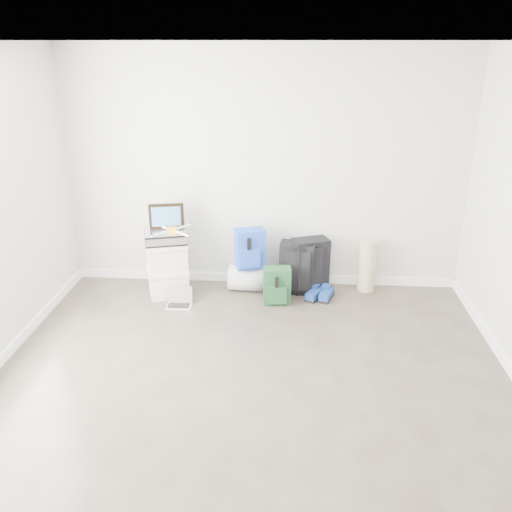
# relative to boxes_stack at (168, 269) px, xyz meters

# --- Properties ---
(ground) EXTENTS (5.00, 5.00, 0.00)m
(ground) POSITION_rel_boxes_stack_xyz_m (1.05, -2.08, -0.32)
(ground) COLOR #372E28
(ground) RESTS_ON ground
(room_envelope) EXTENTS (4.52, 5.02, 2.71)m
(room_envelope) POSITION_rel_boxes_stack_xyz_m (1.05, -2.06, 1.41)
(room_envelope) COLOR beige
(room_envelope) RESTS_ON ground
(boxes_stack) EXTENTS (0.53, 0.48, 0.63)m
(boxes_stack) POSITION_rel_boxes_stack_xyz_m (0.00, 0.00, 0.00)
(boxes_stack) COLOR silver
(boxes_stack) RESTS_ON ground
(briefcase) EXTENTS (0.52, 0.43, 0.13)m
(briefcase) POSITION_rel_boxes_stack_xyz_m (0.00, 0.00, 0.38)
(briefcase) COLOR #B2B2B7
(briefcase) RESTS_ON boxes_stack
(painting) EXTENTS (0.38, 0.10, 0.29)m
(painting) POSITION_rel_boxes_stack_xyz_m (0.00, 0.10, 0.58)
(painting) COLOR black
(painting) RESTS_ON briefcase
(drone) EXTENTS (0.44, 0.44, 0.05)m
(drone) POSITION_rel_boxes_stack_xyz_m (0.08, -0.02, 0.47)
(drone) COLOR gold
(drone) RESTS_ON briefcase
(duffel_bag) EXTENTS (0.50, 0.33, 0.30)m
(duffel_bag) POSITION_rel_boxes_stack_xyz_m (0.92, 0.17, -0.17)
(duffel_bag) COLOR gray
(duffel_bag) RESTS_ON ground
(blue_backpack) EXTENTS (0.37, 0.32, 0.45)m
(blue_backpack) POSITION_rel_boxes_stack_xyz_m (0.92, 0.14, 0.20)
(blue_backpack) COLOR #1C38B7
(blue_backpack) RESTS_ON duffel_bag
(large_suitcase) EXTENTS (0.41, 0.29, 0.60)m
(large_suitcase) POSITION_rel_boxes_stack_xyz_m (1.45, 0.16, -0.02)
(large_suitcase) COLOR black
(large_suitcase) RESTS_ON ground
(green_backpack) EXTENTS (0.31, 0.24, 0.41)m
(green_backpack) POSITION_rel_boxes_stack_xyz_m (1.23, -0.13, -0.12)
(green_backpack) COLOR #13361A
(green_backpack) RESTS_ON ground
(carry_on) EXTENTS (0.45, 0.38, 0.63)m
(carry_on) POSITION_rel_boxes_stack_xyz_m (1.60, 0.21, -0.00)
(carry_on) COLOR black
(carry_on) RESTS_ON ground
(shoes) EXTENTS (0.35, 0.31, 0.10)m
(shoes) POSITION_rel_boxes_stack_xyz_m (1.72, 0.00, -0.27)
(shoes) COLOR black
(shoes) RESTS_ON ground
(rolled_rug) EXTENTS (0.20, 0.20, 0.60)m
(rolled_rug) POSITION_rel_boxes_stack_xyz_m (2.25, 0.27, -0.02)
(rolled_rug) COLOR #9B8E6D
(rolled_rug) RESTS_ON ground
(laptop) EXTENTS (0.28, 0.20, 0.19)m
(laptop) POSITION_rel_boxes_stack_xyz_m (0.17, -0.27, -0.27)
(laptop) COLOR silver
(laptop) RESTS_ON ground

